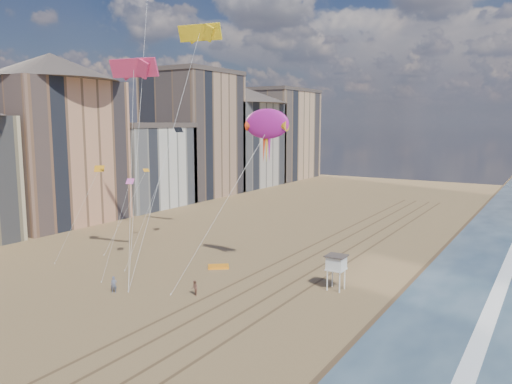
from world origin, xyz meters
TOP-DOWN VIEW (x-y plane):
  - ground at (0.00, 0.00)m, footprint 260.00×260.00m
  - wet_sand at (19.00, 40.00)m, footprint 260.00×260.00m
  - foam at (23.20, 40.00)m, footprint 260.00×260.00m
  - tracks at (2.55, 30.00)m, footprint 7.68×120.00m
  - buildings at (-45.73, 65.59)m, footprint 34.72×131.35m
  - lifeguard_stand at (8.80, 26.24)m, footprint 2.02×2.02m
  - grounded_kite at (-6.06, 26.25)m, footprint 2.87×2.69m
  - show_kite at (0.94, 25.48)m, footprint 5.23×5.26m
  - kite_flyer_a at (-9.95, 13.63)m, footprint 0.73×0.72m
  - kite_flyer_b at (-2.47, 17.24)m, footprint 0.96×0.93m
  - parafoils at (-11.52, 24.35)m, footprint 7.66×15.47m
  - small_kites at (-18.90, 25.79)m, footprint 9.59×10.59m

SIDE VIEW (x-z plane):
  - ground at x=0.00m, z-range 0.00..0.00m
  - wet_sand at x=19.00m, z-range 0.00..0.00m
  - foam at x=23.20m, z-range 0.00..0.00m
  - tracks at x=2.55m, z-range 0.00..0.01m
  - grounded_kite at x=-6.06m, z-range 0.00..0.28m
  - kite_flyer_b at x=-2.47m, z-range 0.00..1.56m
  - kite_flyer_a at x=-9.95m, z-range 0.00..1.70m
  - lifeguard_stand at x=8.80m, z-range 0.99..4.63m
  - small_kites at x=-18.90m, z-range 9.04..15.45m
  - buildings at x=-45.73m, z-range -0.95..28.05m
  - show_kite at x=0.94m, z-range 6.84..26.92m
  - parafoils at x=-11.52m, z-range 20.71..38.11m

